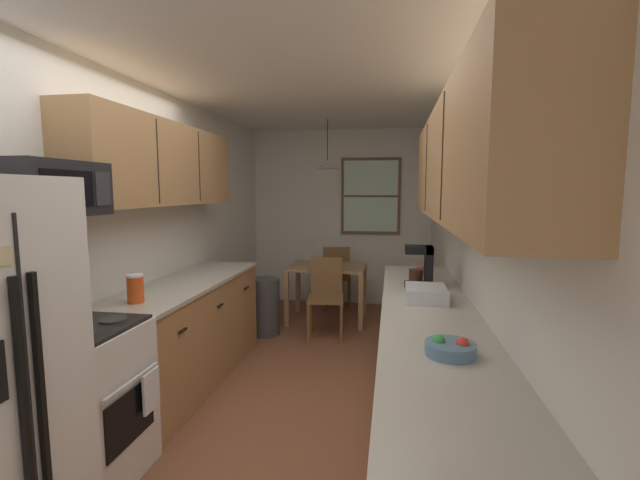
# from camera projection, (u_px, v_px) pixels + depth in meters

# --- Properties ---
(ground_plane) EXTENTS (12.00, 12.00, 0.00)m
(ground_plane) POSITION_uv_depth(u_px,v_px,m) (306.00, 376.00, 3.86)
(ground_plane) COLOR brown
(wall_left) EXTENTS (0.10, 9.00, 2.55)m
(wall_left) POSITION_uv_depth(u_px,v_px,m) (163.00, 234.00, 3.93)
(wall_left) COLOR white
(wall_left) RESTS_ON ground
(wall_right) EXTENTS (0.10, 9.00, 2.55)m
(wall_right) POSITION_uv_depth(u_px,v_px,m) (467.00, 239.00, 3.49)
(wall_right) COLOR white
(wall_right) RESTS_ON ground
(wall_back) EXTENTS (4.40, 0.10, 2.55)m
(wall_back) POSITION_uv_depth(u_px,v_px,m) (341.00, 218.00, 6.31)
(wall_back) COLOR white
(wall_back) RESTS_ON ground
(ceiling_slab) EXTENTS (4.40, 9.00, 0.08)m
(ceiling_slab) POSITION_uv_depth(u_px,v_px,m) (305.00, 81.00, 3.56)
(ceiling_slab) COLOR white
(stove_range) EXTENTS (0.66, 0.61, 1.10)m
(stove_range) POSITION_uv_depth(u_px,v_px,m) (79.00, 403.00, 2.41)
(stove_range) COLOR white
(stove_range) RESTS_ON ground
(microwave_over_range) EXTENTS (0.39, 0.60, 0.30)m
(microwave_over_range) POSITION_uv_depth(u_px,v_px,m) (46.00, 189.00, 2.29)
(microwave_over_range) COLOR black
(counter_left) EXTENTS (0.64, 2.01, 0.90)m
(counter_left) POSITION_uv_depth(u_px,v_px,m) (187.00, 332.00, 3.70)
(counter_left) COLOR #A87A4C
(counter_left) RESTS_ON ground
(upper_cabinets_left) EXTENTS (0.33, 2.09, 0.67)m
(upper_cabinets_left) POSITION_uv_depth(u_px,v_px,m) (162.00, 164.00, 3.51)
(upper_cabinets_left) COLOR #A87A4C
(counter_right) EXTENTS (0.64, 3.36, 0.90)m
(counter_right) POSITION_uv_depth(u_px,v_px,m) (429.00, 379.00, 2.77)
(counter_right) COLOR #A87A4C
(counter_right) RESTS_ON ground
(upper_cabinets_right) EXTENTS (0.33, 3.04, 0.67)m
(upper_cabinets_right) POSITION_uv_depth(u_px,v_px,m) (461.00, 163.00, 2.54)
(upper_cabinets_right) COLOR #A87A4C
(dining_table) EXTENTS (0.97, 0.71, 0.72)m
(dining_table) POSITION_uv_depth(u_px,v_px,m) (327.00, 275.00, 5.45)
(dining_table) COLOR #A87F51
(dining_table) RESTS_ON ground
(dining_chair_near) EXTENTS (0.44, 0.44, 0.90)m
(dining_chair_near) POSITION_uv_depth(u_px,v_px,m) (326.00, 293.00, 4.89)
(dining_chair_near) COLOR brown
(dining_chair_near) RESTS_ON ground
(dining_chair_far) EXTENTS (0.45, 0.45, 0.90)m
(dining_chair_far) POSITION_uv_depth(u_px,v_px,m) (336.00, 274.00, 6.00)
(dining_chair_far) COLOR brown
(dining_chair_far) RESTS_ON ground
(pendant_light) EXTENTS (0.29, 0.29, 0.61)m
(pendant_light) POSITION_uv_depth(u_px,v_px,m) (327.00, 165.00, 5.29)
(pendant_light) COLOR black
(back_window) EXTENTS (0.85, 0.05, 1.10)m
(back_window) POSITION_uv_depth(u_px,v_px,m) (371.00, 196.00, 6.13)
(back_window) COLOR brown
(trash_bin) EXTENTS (0.35, 0.35, 0.66)m
(trash_bin) POSITION_uv_depth(u_px,v_px,m) (265.00, 306.00, 4.96)
(trash_bin) COLOR #3F3F42
(trash_bin) RESTS_ON ground
(storage_canister) EXTENTS (0.11, 0.11, 0.20)m
(storage_canister) POSITION_uv_depth(u_px,v_px,m) (135.00, 289.00, 2.93)
(storage_canister) COLOR #D84C19
(storage_canister) RESTS_ON counter_left
(dish_towel) EXTENTS (0.02, 0.16, 0.24)m
(dish_towel) POSITION_uv_depth(u_px,v_px,m) (151.00, 391.00, 2.50)
(dish_towel) COLOR white
(coffee_maker) EXTENTS (0.22, 0.18, 0.33)m
(coffee_maker) POSITION_uv_depth(u_px,v_px,m) (422.00, 265.00, 3.45)
(coffee_maker) COLOR black
(coffee_maker) RESTS_ON counter_right
(mug_by_coffeemaker) EXTENTS (0.11, 0.07, 0.09)m
(mug_by_coffeemaker) POSITION_uv_depth(u_px,v_px,m) (420.00, 270.00, 3.91)
(mug_by_coffeemaker) COLOR #BF3F33
(mug_by_coffeemaker) RESTS_ON counter_right
(fruit_bowl) EXTENTS (0.24, 0.24, 0.09)m
(fruit_bowl) POSITION_uv_depth(u_px,v_px,m) (450.00, 348.00, 2.00)
(fruit_bowl) COLOR #597F9E
(fruit_bowl) RESTS_ON counter_right
(dish_rack) EXTENTS (0.28, 0.34, 0.10)m
(dish_rack) POSITION_uv_depth(u_px,v_px,m) (426.00, 293.00, 3.00)
(dish_rack) COLOR silver
(dish_rack) RESTS_ON counter_right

